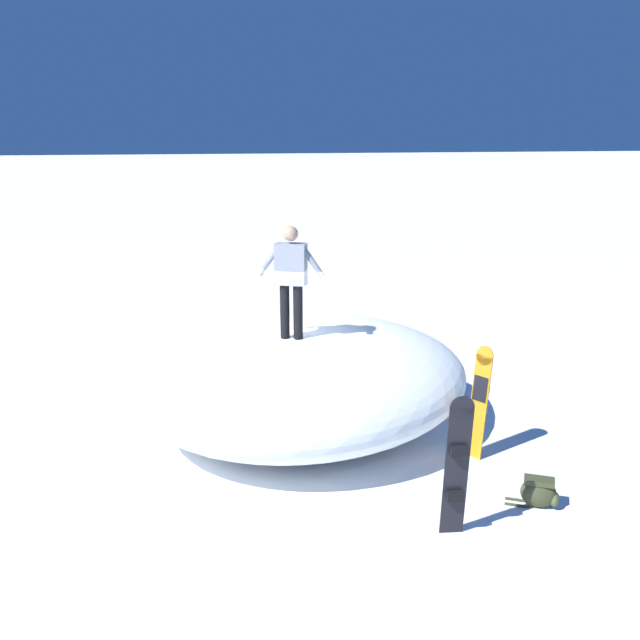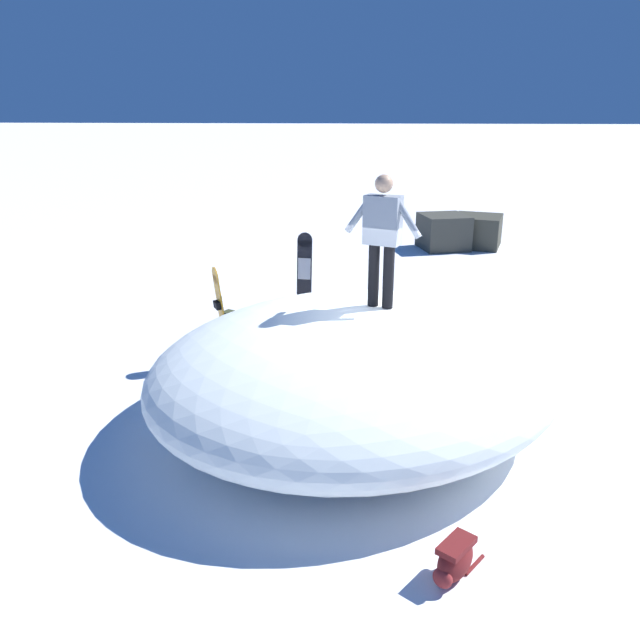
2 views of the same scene
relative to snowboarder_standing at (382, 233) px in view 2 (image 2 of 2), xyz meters
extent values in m
plane|color=white|center=(0.29, -0.19, -2.43)|extent=(240.00, 240.00, 0.00)
ellipsoid|color=white|center=(-0.26, -0.31, -1.69)|extent=(7.32, 7.34, 1.48)
cylinder|color=black|center=(-0.09, 0.04, -0.55)|extent=(0.14, 0.14, 0.81)
cylinder|color=black|center=(0.09, -0.04, -0.55)|extent=(0.14, 0.14, 0.81)
cube|color=#8C939E|center=(0.00, 0.00, 0.16)|extent=(0.50, 0.38, 0.60)
sphere|color=tan|center=(0.00, 0.00, 0.60)|extent=(0.22, 0.22, 0.22)
cylinder|color=#8C939E|center=(-0.29, 0.12, 0.21)|extent=(0.39, 0.23, 0.50)
cylinder|color=#8C939E|center=(0.29, -0.12, 0.21)|extent=(0.39, 0.23, 0.50)
cube|color=black|center=(-1.29, 3.30, -1.63)|extent=(0.29, 0.23, 1.61)
cylinder|color=black|center=(-1.28, 3.39, -0.82)|extent=(0.28, 0.08, 0.27)
cube|color=#B2B2B7|center=(-1.29, 3.32, -1.34)|extent=(0.23, 0.08, 0.39)
cube|color=black|center=(-1.28, 3.38, -1.34)|extent=(0.20, 0.10, 0.12)
cube|color=black|center=(-1.29, 3.32, -1.92)|extent=(0.20, 0.10, 0.12)
cube|color=orange|center=(-2.40, 1.40, -1.70)|extent=(0.28, 0.32, 1.47)
cylinder|color=orange|center=(-2.46, 1.36, -0.96)|extent=(0.17, 0.26, 0.27)
cube|color=black|center=(-2.41, 1.40, -1.43)|extent=(0.15, 0.22, 0.35)
cube|color=black|center=(-2.46, 1.37, -1.43)|extent=(0.16, 0.21, 0.12)
cube|color=black|center=(-2.41, 1.39, -1.96)|extent=(0.16, 0.21, 0.12)
ellipsoid|color=maroon|center=(0.63, -3.16, -2.24)|extent=(0.47, 0.51, 0.38)
ellipsoid|color=maroon|center=(0.50, -3.33, -2.30)|extent=(0.22, 0.21, 0.18)
cube|color=maroon|center=(0.63, -3.16, -2.08)|extent=(0.39, 0.43, 0.06)
cylinder|color=maroon|center=(0.83, -3.01, -2.42)|extent=(0.22, 0.28, 0.04)
cylinder|color=maroon|center=(0.73, -2.92, -2.42)|extent=(0.22, 0.28, 0.04)
ellipsoid|color=#383D23|center=(-2.56, 2.89, -2.24)|extent=(0.49, 0.42, 0.38)
ellipsoid|color=#4B5131|center=(-2.73, 2.98, -2.30)|extent=(0.19, 0.22, 0.18)
cube|color=#383D23|center=(-2.56, 2.89, -2.08)|extent=(0.41, 0.35, 0.06)
cylinder|color=#383D23|center=(-2.38, 2.72, -2.42)|extent=(0.28, 0.18, 0.04)
cylinder|color=#383D23|center=(-2.32, 2.84, -2.42)|extent=(0.28, 0.18, 0.04)
cube|color=#3D3D34|center=(2.03, 10.08, -1.95)|extent=(1.52, 1.55, 0.97)
cube|color=#3B3B30|center=(3.04, 10.46, -1.98)|extent=(1.62, 1.67, 0.89)
camera|label=1|loc=(1.64, 10.06, 2.06)|focal=40.15mm
camera|label=2|loc=(-0.24, -7.70, 1.53)|focal=35.22mm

